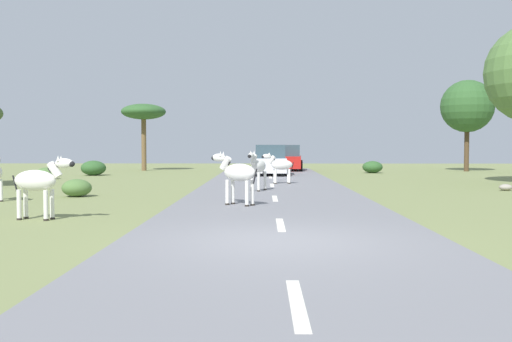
{
  "coord_description": "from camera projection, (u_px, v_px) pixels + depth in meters",
  "views": [
    {
      "loc": [
        -0.24,
        -10.0,
        1.74
      ],
      "look_at": [
        -0.47,
        6.91,
        0.98
      ],
      "focal_mm": 39.58,
      "sensor_mm": 36.0,
      "label": 1
    }
  ],
  "objects": [
    {
      "name": "ground_plane",
      "position": [
        277.0,
        243.0,
        10.06
      ],
      "size": [
        90.0,
        90.0,
        0.0
      ],
      "primitive_type": "plane",
      "color": "olive"
    },
    {
      "name": "road",
      "position": [
        284.0,
        242.0,
        10.06
      ],
      "size": [
        6.0,
        64.0,
        0.05
      ],
      "primitive_type": "cube",
      "color": "slate",
      "rests_on": "ground_plane"
    },
    {
      "name": "lane_markings",
      "position": [
        286.0,
        251.0,
        9.06
      ],
      "size": [
        0.16,
        56.0,
        0.01
      ],
      "color": "silver",
      "rests_on": "road"
    },
    {
      "name": "zebra_0",
      "position": [
        258.0,
        167.0,
        21.09
      ],
      "size": [
        0.81,
        1.53,
        1.51
      ],
      "rotation": [
        0.0,
        0.0,
        2.79
      ],
      "color": "silver",
      "rests_on": "road"
    },
    {
      "name": "zebra_1",
      "position": [
        39.0,
        181.0,
        13.22
      ],
      "size": [
        1.6,
        0.59,
        1.52
      ],
      "rotation": [
        0.0,
        0.0,
        4.54
      ],
      "color": "silver",
      "rests_on": "ground_plane"
    },
    {
      "name": "zebra_2",
      "position": [
        280.0,
        165.0,
        25.06
      ],
      "size": [
        1.46,
        0.56,
        1.39
      ],
      "rotation": [
        0.0,
        0.0,
        1.76
      ],
      "color": "silver",
      "rests_on": "road"
    },
    {
      "name": "zebra_4",
      "position": [
        237.0,
        173.0,
        16.04
      ],
      "size": [
        1.44,
        1.1,
        1.53
      ],
      "rotation": [
        0.0,
        0.0,
        0.98
      ],
      "color": "silver",
      "rests_on": "road"
    },
    {
      "name": "car_0",
      "position": [
        271.0,
        161.0,
        32.63
      ],
      "size": [
        2.08,
        4.37,
        1.74
      ],
      "rotation": [
        0.0,
        0.0,
        -0.02
      ],
      "color": "silver",
      "rests_on": "road"
    },
    {
      "name": "car_1",
      "position": [
        288.0,
        159.0,
        38.55
      ],
      "size": [
        2.23,
        4.44,
        1.74
      ],
      "rotation": [
        0.0,
        0.0,
        -0.06
      ],
      "color": "red",
      "rests_on": "road"
    },
    {
      "name": "tree_0",
      "position": [
        467.0,
        106.0,
        38.0
      ],
      "size": [
        3.53,
        3.53,
        6.17
      ],
      "color": "#4C3823",
      "rests_on": "ground_plane"
    },
    {
      "name": "tree_1",
      "position": [
        144.0,
        113.0,
        39.17
      ],
      "size": [
        3.08,
        3.08,
        4.64
      ],
      "color": "brown",
      "rests_on": "ground_plane"
    },
    {
      "name": "bush_0",
      "position": [
        77.0,
        188.0,
        19.23
      ],
      "size": [
        1.01,
        0.9,
        0.6
      ],
      "primitive_type": "ellipsoid",
      "color": "#4C7038",
      "rests_on": "ground_plane"
    },
    {
      "name": "bush_2",
      "position": [
        373.0,
        167.0,
        35.85
      ],
      "size": [
        1.27,
        1.15,
        0.76
      ],
      "primitive_type": "ellipsoid",
      "color": "#2D5628",
      "rests_on": "ground_plane"
    },
    {
      "name": "bush_3",
      "position": [
        46.0,
        173.0,
        29.28
      ],
      "size": [
        1.02,
        0.92,
        0.61
      ],
      "primitive_type": "ellipsoid",
      "color": "#4C7038",
      "rests_on": "ground_plane"
    },
    {
      "name": "bush_4",
      "position": [
        93.0,
        168.0,
        32.93
      ],
      "size": [
        1.45,
        1.3,
        0.87
      ],
      "primitive_type": "ellipsoid",
      "color": "#2D5628",
      "rests_on": "ground_plane"
    },
    {
      "name": "rock_1",
      "position": [
        506.0,
        187.0,
        21.82
      ],
      "size": [
        0.5,
        0.39,
        0.26
      ],
      "primitive_type": "ellipsoid",
      "color": "gray",
      "rests_on": "ground_plane"
    }
  ]
}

